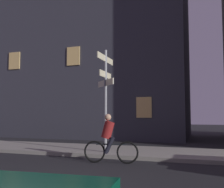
{
  "coord_description": "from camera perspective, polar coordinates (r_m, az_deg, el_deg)",
  "views": [
    {
      "loc": [
        3.51,
        -4.46,
        1.59
      ],
      "look_at": [
        0.22,
        5.15,
        2.37
      ],
      "focal_mm": 42.73,
      "sensor_mm": 36.0,
      "label": 1
    }
  ],
  "objects": [
    {
      "name": "sidewalk_kerb",
      "position": [
        11.33,
        0.72,
        -12.12
      ],
      "size": [
        40.0,
        3.05,
        0.14
      ],
      "primitive_type": "cube",
      "color": "gray",
      "rests_on": "ground_plane"
    },
    {
      "name": "building_left_block",
      "position": [
        21.77,
        -3.87,
        17.92
      ],
      "size": [
        13.79,
        6.75,
        19.71
      ],
      "color": "#383842",
      "rests_on": "ground_plane"
    },
    {
      "name": "signpost",
      "position": [
        10.55,
        -1.41,
        0.88
      ],
      "size": [
        1.01,
        1.72,
        4.02
      ],
      "color": "gray",
      "rests_on": "sidewalk_kerb"
    },
    {
      "name": "cyclist",
      "position": [
        8.9,
        -0.57,
        -9.83
      ],
      "size": [
        1.81,
        0.38,
        1.61
      ],
      "color": "black",
      "rests_on": "ground_plane"
    }
  ]
}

